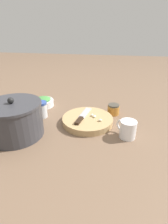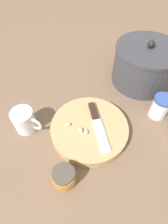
{
  "view_description": "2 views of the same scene",
  "coord_description": "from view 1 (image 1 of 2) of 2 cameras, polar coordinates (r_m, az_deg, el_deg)",
  "views": [
    {
      "loc": [
        -0.14,
        0.78,
        0.48
      ],
      "look_at": [
        -0.01,
        0.0,
        0.09
      ],
      "focal_mm": 28.0,
      "sensor_mm": 36.0,
      "label": 1
    },
    {
      "loc": [
        -0.16,
        -0.35,
        0.54
      ],
      "look_at": [
        -0.02,
        0.02,
        0.04
      ],
      "focal_mm": 28.0,
      "sensor_mm": 36.0,
      "label": 2
    }
  ],
  "objects": [
    {
      "name": "chef_knife",
      "position": [
        0.94,
        -0.47,
        -1.45
      ],
      "size": [
        0.06,
        0.21,
        0.01
      ],
      "rotation": [
        0.0,
        0.0,
        2.96
      ],
      "color": "black",
      "rests_on": "cutting_board"
    },
    {
      "name": "herb_bowl",
      "position": [
        1.18,
        -13.15,
        3.26
      ],
      "size": [
        0.14,
        0.14,
        0.06
      ],
      "color": "white",
      "rests_on": "ground_plane"
    },
    {
      "name": "ground_plane",
      "position": [
        0.93,
        -0.5,
        -4.73
      ],
      "size": [
        5.0,
        5.0,
        0.0
      ],
      "primitive_type": "plane",
      "color": "brown"
    },
    {
      "name": "spice_jar",
      "position": [
        1.03,
        -13.75,
        0.8
      ],
      "size": [
        0.07,
        0.07,
        0.09
      ],
      "color": "silver",
      "rests_on": "ground_plane"
    },
    {
      "name": "garlic_cloves",
      "position": [
        0.93,
        3.87,
        -1.72
      ],
      "size": [
        0.07,
        0.07,
        0.01
      ],
      "color": "#F1E9CB",
      "rests_on": "cutting_board"
    },
    {
      "name": "coffee_mug",
      "position": [
        0.85,
        13.99,
        -5.43
      ],
      "size": [
        0.09,
        0.09,
        0.09
      ],
      "color": "white",
      "rests_on": "ground_plane"
    },
    {
      "name": "cutting_board",
      "position": [
        0.95,
        1.17,
        -2.71
      ],
      "size": [
        0.27,
        0.27,
        0.03
      ],
      "color": "tan",
      "rests_on": "ground_plane"
    },
    {
      "name": "honey_jar",
      "position": [
        1.06,
        9.58,
        0.84
      ],
      "size": [
        0.07,
        0.07,
        0.06
      ],
      "color": "#BC7A2D",
      "rests_on": "ground_plane"
    },
    {
      "name": "stock_pot",
      "position": [
        0.88,
        -21.77,
        -2.28
      ],
      "size": [
        0.27,
        0.27,
        0.19
      ],
      "color": "#38383D",
      "rests_on": "ground_plane"
    }
  ]
}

